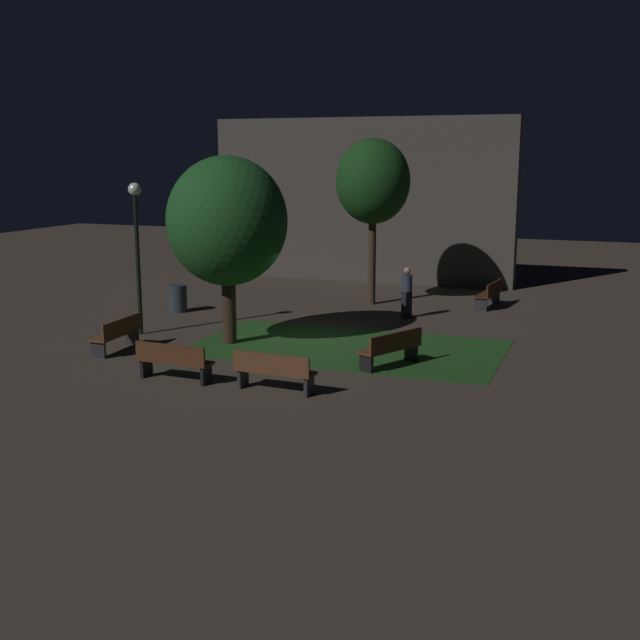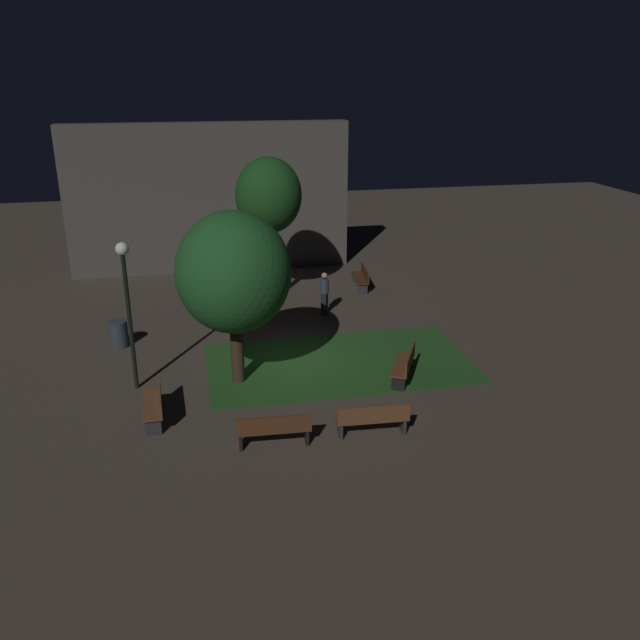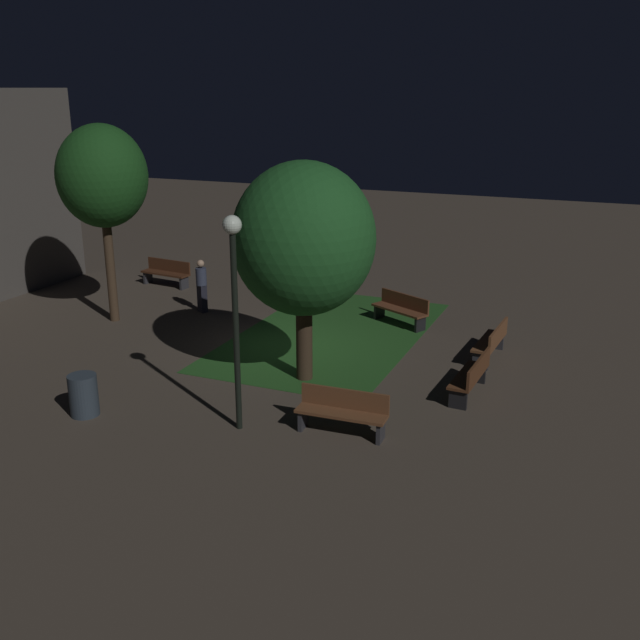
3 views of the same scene
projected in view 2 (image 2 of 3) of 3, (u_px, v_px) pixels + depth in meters
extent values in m
plane|color=#473D33|center=(291.00, 361.00, 20.58)|extent=(60.00, 60.00, 0.00)
cube|color=#23511E|center=(339.00, 363.00, 20.41)|extent=(8.11, 4.67, 0.01)
cube|color=#512D19|center=(273.00, 428.00, 15.78)|extent=(1.82, 0.58, 0.06)
cube|color=#512D19|center=(274.00, 424.00, 15.51)|extent=(1.80, 0.16, 0.40)
cube|color=black|center=(240.00, 440.00, 15.75)|extent=(0.10, 0.39, 0.42)
cube|color=black|center=(307.00, 435.00, 15.98)|extent=(0.10, 0.39, 0.42)
cube|color=brown|center=(372.00, 418.00, 16.26)|extent=(1.82, 0.58, 0.06)
cube|color=brown|center=(374.00, 414.00, 15.98)|extent=(1.80, 0.17, 0.40)
cube|color=#2D2D33|center=(340.00, 429.00, 16.23)|extent=(0.10, 0.39, 0.42)
cube|color=#2D2D33|center=(403.00, 424.00, 16.45)|extent=(0.10, 0.39, 0.42)
cube|color=brown|center=(152.00, 404.00, 16.94)|extent=(0.55, 1.82, 0.06)
cube|color=brown|center=(160.00, 395.00, 16.91)|extent=(0.13, 1.80, 0.40)
cube|color=#2D2D33|center=(154.00, 427.00, 16.30)|extent=(0.39, 0.09, 0.42)
cube|color=#2D2D33|center=(153.00, 398.00, 17.75)|extent=(0.39, 0.09, 0.42)
cube|color=brown|center=(403.00, 365.00, 19.21)|extent=(1.24, 1.82, 0.06)
cube|color=brown|center=(410.00, 358.00, 19.08)|extent=(0.87, 1.63, 0.40)
cube|color=black|center=(398.00, 384.00, 18.57)|extent=(0.38, 0.24, 0.42)
cube|color=black|center=(406.00, 361.00, 20.02)|extent=(0.38, 0.24, 0.42)
cube|color=#422314|center=(360.00, 278.00, 27.29)|extent=(0.68, 1.84, 0.06)
cube|color=#422314|center=(365.00, 272.00, 27.22)|extent=(0.27, 1.79, 0.40)
cube|color=#2D2D33|center=(363.00, 289.00, 26.63)|extent=(0.39, 0.12, 0.42)
cube|color=#2D2D33|center=(357.00, 278.00, 28.12)|extent=(0.39, 0.12, 0.42)
cylinder|color=#38281C|center=(237.00, 342.00, 18.82)|extent=(0.38, 0.38, 2.42)
ellipsoid|color=#1E5623|center=(233.00, 272.00, 18.08)|extent=(3.21, 3.21, 3.42)
cylinder|color=#423021|center=(270.00, 258.00, 25.33)|extent=(0.26, 0.26, 3.48)
ellipsoid|color=#194719|center=(269.00, 195.00, 24.47)|extent=(2.49, 2.49, 2.84)
cylinder|color=black|center=(130.00, 324.00, 18.12)|extent=(0.12, 0.12, 3.94)
sphere|color=white|center=(122.00, 249.00, 17.36)|extent=(0.36, 0.36, 0.36)
cylinder|color=#2D3842|center=(119.00, 334.00, 21.50)|extent=(0.59, 0.59, 0.88)
cube|color=black|center=(324.00, 303.00, 24.37)|extent=(0.31, 0.34, 0.84)
cylinder|color=#33384C|center=(324.00, 286.00, 24.13)|extent=(0.32, 0.32, 0.52)
sphere|color=tan|center=(324.00, 276.00, 23.99)|extent=(0.22, 0.22, 0.22)
cube|color=#4C4742|center=(210.00, 198.00, 28.96)|extent=(12.30, 0.80, 6.47)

